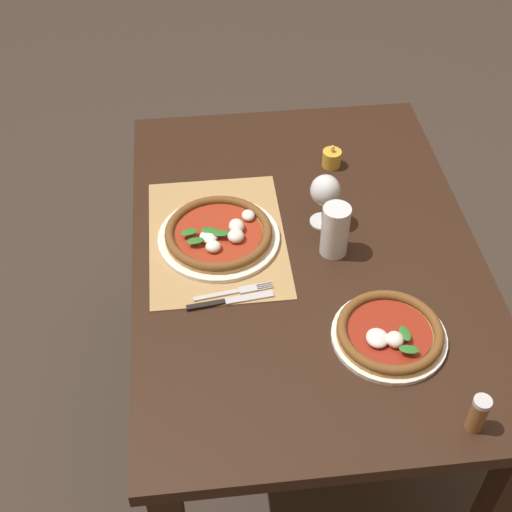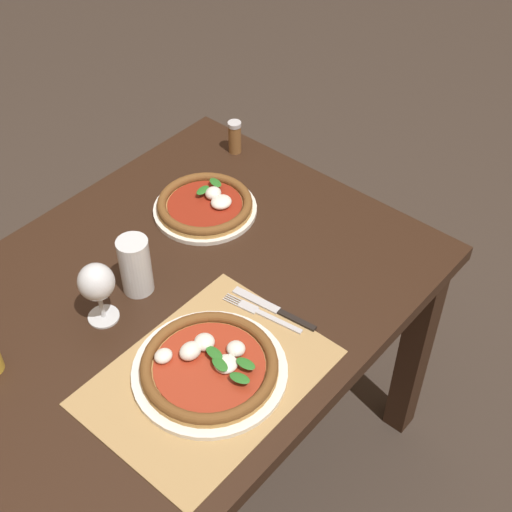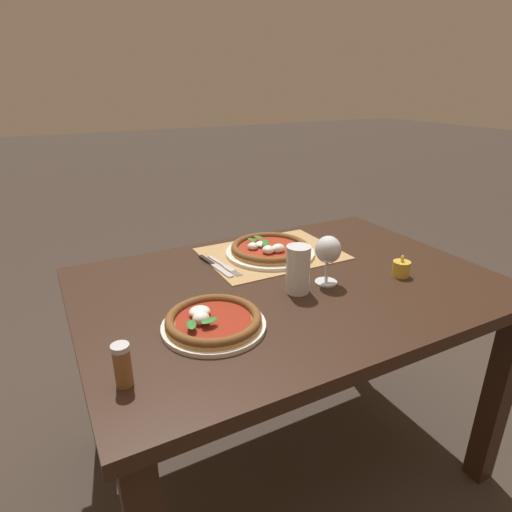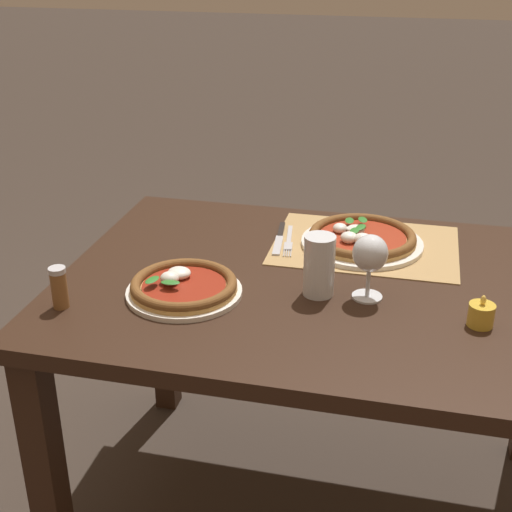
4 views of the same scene
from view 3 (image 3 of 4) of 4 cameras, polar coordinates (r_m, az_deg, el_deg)
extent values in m
plane|color=#382D26|center=(1.80, 3.71, -25.11)|extent=(24.00, 24.00, 0.00)
cube|color=black|center=(1.36, 4.46, -4.16)|extent=(1.29, 0.90, 0.04)
cube|color=black|center=(2.13, 12.02, -5.58)|extent=(0.07, 0.07, 0.70)
cube|color=black|center=(1.73, -20.77, -13.85)|extent=(0.07, 0.07, 0.70)
cube|color=black|center=(1.70, 29.44, -16.00)|extent=(0.07, 0.07, 0.70)
cube|color=#A88451|center=(1.56, 2.10, 0.33)|extent=(0.48, 0.36, 0.00)
cylinder|color=silver|center=(1.55, 1.89, 0.47)|extent=(0.32, 0.32, 0.01)
cylinder|color=tan|center=(1.55, 1.89, 0.85)|extent=(0.28, 0.28, 0.01)
torus|color=brown|center=(1.55, 1.89, 1.19)|extent=(0.28, 0.28, 0.02)
cylinder|color=maroon|center=(1.55, 1.89, 1.07)|extent=(0.23, 0.23, 0.00)
ellipsoid|color=silver|center=(1.56, 0.74, 1.57)|extent=(0.05, 0.05, 0.02)
ellipsoid|color=silver|center=(1.50, 5.07, 0.74)|extent=(0.04, 0.04, 0.02)
ellipsoid|color=silver|center=(1.49, 1.67, 0.83)|extent=(0.04, 0.04, 0.03)
ellipsoid|color=silver|center=(1.53, -0.45, 1.31)|extent=(0.04, 0.04, 0.03)
ellipsoid|color=silver|center=(1.51, 2.97, 1.04)|extent=(0.05, 0.04, 0.03)
ellipsoid|color=#286B23|center=(1.60, 0.33, 2.53)|extent=(0.03, 0.05, 0.00)
ellipsoid|color=#286B23|center=(1.53, 1.31, 1.54)|extent=(0.03, 0.05, 0.00)
ellipsoid|color=#286B23|center=(1.57, -0.54, 2.17)|extent=(0.03, 0.05, 0.00)
ellipsoid|color=#286B23|center=(1.56, 1.25, 1.94)|extent=(0.03, 0.05, 0.00)
cylinder|color=silver|center=(1.11, -5.64, -9.25)|extent=(0.27, 0.27, 0.01)
cylinder|color=tan|center=(1.11, -5.66, -8.76)|extent=(0.25, 0.25, 0.01)
torus|color=brown|center=(1.10, -5.68, -8.32)|extent=(0.25, 0.25, 0.02)
cylinder|color=maroon|center=(1.10, -5.67, -8.47)|extent=(0.19, 0.19, 0.00)
ellipsoid|color=silver|center=(1.09, -7.35, -8.25)|extent=(0.04, 0.04, 0.03)
ellipsoid|color=silver|center=(1.12, -7.53, -7.38)|extent=(0.06, 0.05, 0.03)
ellipsoid|color=#286B23|center=(1.07, -6.26, -8.55)|extent=(0.05, 0.03, 0.00)
ellipsoid|color=#286B23|center=(1.06, -8.62, -9.02)|extent=(0.03, 0.05, 0.00)
cylinder|color=silver|center=(1.36, 9.30, -3.45)|extent=(0.07, 0.07, 0.00)
cylinder|color=silver|center=(1.34, 9.40, -2.11)|extent=(0.01, 0.01, 0.06)
ellipsoid|color=silver|center=(1.32, 9.60, 0.87)|extent=(0.08, 0.08, 0.08)
ellipsoid|color=#C17019|center=(1.32, 9.57, 0.46)|extent=(0.07, 0.07, 0.05)
cylinder|color=silver|center=(1.26, 5.61, -1.78)|extent=(0.07, 0.07, 0.15)
cylinder|color=black|center=(1.27, 5.59, -2.38)|extent=(0.07, 0.07, 0.12)
cylinder|color=silver|center=(1.24, 5.70, 0.38)|extent=(0.07, 0.07, 0.02)
cube|color=#B7B7BC|center=(1.49, -5.19, -0.71)|extent=(0.03, 0.12, 0.00)
cube|color=#B7B7BC|center=(1.43, -3.53, -1.73)|extent=(0.03, 0.05, 0.00)
cylinder|color=#B7B7BC|center=(1.39, -2.90, -2.39)|extent=(0.01, 0.04, 0.00)
cylinder|color=#B7B7BC|center=(1.40, -2.70, -2.33)|extent=(0.01, 0.04, 0.00)
cylinder|color=#B7B7BC|center=(1.40, -2.49, -2.28)|extent=(0.01, 0.04, 0.00)
cylinder|color=#B7B7BC|center=(1.40, -2.29, -2.22)|extent=(0.01, 0.04, 0.00)
cube|color=black|center=(1.51, -6.59, -0.55)|extent=(0.02, 0.10, 0.01)
cube|color=#B7B7BC|center=(1.42, -4.55, -1.94)|extent=(0.03, 0.12, 0.00)
cylinder|color=gold|center=(1.46, 18.78, -1.61)|extent=(0.06, 0.06, 0.05)
cylinder|color=silver|center=(1.46, 18.75, -1.88)|extent=(0.04, 0.04, 0.03)
ellipsoid|color=#F9C64C|center=(1.44, 18.95, -0.34)|extent=(0.01, 0.01, 0.02)
cylinder|color=brown|center=(0.94, -17.33, -14.01)|extent=(0.04, 0.04, 0.08)
cylinder|color=#BCBCC1|center=(0.92, -17.68, -11.56)|extent=(0.04, 0.04, 0.01)
camera|label=1|loc=(1.63, -66.37, 37.35)|focal=50.00mm
camera|label=2|loc=(2.41, 8.77, 36.58)|focal=50.00mm
camera|label=4|loc=(0.99, 96.70, 9.35)|focal=50.00mm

